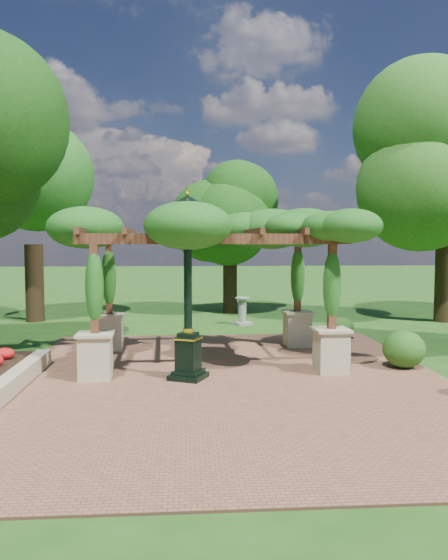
{
  "coord_description": "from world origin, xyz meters",
  "views": [
    {
      "loc": [
        -0.95,
        -11.13,
        3.16
      ],
      "look_at": [
        0.0,
        2.5,
        2.2
      ],
      "focal_mm": 35.0,
      "sensor_mm": 36.0,
      "label": 1
    }
  ],
  "objects": [
    {
      "name": "pedestal_clock",
      "position": [
        -0.91,
        1.15,
        2.54
      ],
      "size": [
        1.11,
        1.11,
        4.25
      ],
      "rotation": [
        0.0,
        0.0,
        -0.43
      ],
      "color": "black",
      "rests_on": "brick_plaza"
    },
    {
      "name": "brick_plaza",
      "position": [
        0.0,
        1.0,
        0.02
      ],
      "size": [
        10.0,
        12.0,
        0.04
      ],
      "primitive_type": "cube",
      "color": "brown",
      "rests_on": "ground"
    },
    {
      "name": "tree_west_far",
      "position": [
        -6.95,
        10.89,
        5.41
      ],
      "size": [
        4.33,
        4.33,
        7.89
      ],
      "color": "#2F2012",
      "rests_on": "ground"
    },
    {
      "name": "shrub_back",
      "position": [
        4.06,
        6.01,
        0.39
      ],
      "size": [
        0.83,
        0.83,
        0.69
      ],
      "primitive_type": "ellipsoid",
      "rotation": [
        0.0,
        0.0,
        0.08
      ],
      "color": "#2F601B",
      "rests_on": "brick_plaza"
    },
    {
      "name": "ground",
      "position": [
        0.0,
        0.0,
        0.0
      ],
      "size": [
        120.0,
        120.0,
        0.0
      ],
      "primitive_type": "plane",
      "color": "#1E4714",
      "rests_on": "ground"
    },
    {
      "name": "shrub_mid",
      "position": [
        4.43,
        1.88,
        0.51
      ],
      "size": [
        1.34,
        1.34,
        0.93
      ],
      "primitive_type": "ellipsoid",
      "rotation": [
        0.0,
        0.0,
        0.38
      ],
      "color": "#245317",
      "rests_on": "brick_plaza"
    },
    {
      "name": "tree_north",
      "position": [
        0.99,
        12.83,
        4.48
      ],
      "size": [
        3.57,
        3.57,
        6.55
      ],
      "color": "#2F2113",
      "rests_on": "ground"
    },
    {
      "name": "border_wall",
      "position": [
        -4.6,
        0.5,
        0.2
      ],
      "size": [
        0.35,
        5.0,
        0.4
      ],
      "primitive_type": "cube",
      "color": "#C6B793",
      "rests_on": "ground"
    },
    {
      "name": "sundial",
      "position": [
        1.18,
        9.43,
        0.46
      ],
      "size": [
        0.77,
        0.77,
        1.05
      ],
      "rotation": [
        0.0,
        0.0,
        0.43
      ],
      "color": "gray",
      "rests_on": "ground"
    },
    {
      "name": "tree_east_far",
      "position": [
        9.26,
        9.7,
        6.54
      ],
      "size": [
        4.94,
        4.94,
        9.53
      ],
      "color": "#312313",
      "rests_on": "ground"
    },
    {
      "name": "pergola",
      "position": [
        -0.33,
        3.1,
        3.31
      ],
      "size": [
        6.58,
        4.3,
        4.04
      ],
      "rotation": [
        0.0,
        0.0,
        0.04
      ],
      "color": "#BBB08B",
      "rests_on": "brick_plaza"
    }
  ]
}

